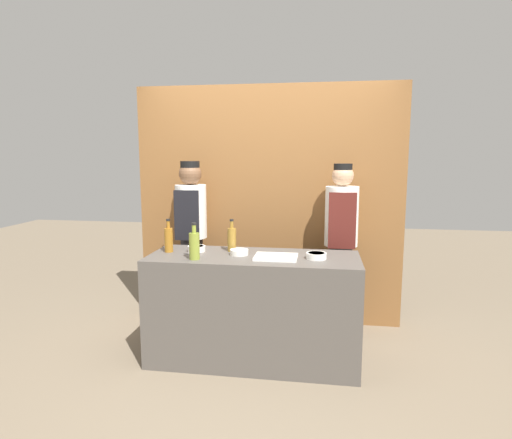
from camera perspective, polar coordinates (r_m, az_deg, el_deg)
name	(u,v)px	position (r m, az deg, el deg)	size (l,w,h in m)	color
ground_plane	(254,359)	(3.81, -0.31, -18.06)	(14.00, 14.00, 0.00)	#756651
cabinet_wall	(268,205)	(4.41, 1.67, 1.92)	(2.69, 0.18, 2.40)	brown
counter	(254,308)	(3.63, -0.32, -11.73)	(1.72, 0.65, 0.90)	#514C47
sauce_bowl_green	(316,255)	(3.42, 8.05, -4.77)	(0.16, 0.16, 0.05)	white
sauce_bowl_white	(239,252)	(3.53, -2.25, -4.33)	(0.15, 0.15, 0.04)	white
sauce_bowl_orange	(197,248)	(3.68, -7.94, -3.83)	(0.15, 0.15, 0.05)	white
cutting_board	(276,257)	(3.42, 2.68, -5.02)	(0.34, 0.26, 0.02)	white
bottle_vinegar	(232,239)	(3.65, -3.25, -2.58)	(0.07, 0.07, 0.28)	olive
bottle_amber	(169,239)	(3.69, -11.57, -2.58)	(0.07, 0.07, 0.28)	#9E661E
bottle_oil	(194,245)	(3.39, -8.23, -3.39)	(0.08, 0.08, 0.29)	olive
chef_left	(191,236)	(4.29, -8.60, -2.13)	(0.30, 0.30, 1.65)	#28282D
chef_right	(341,242)	(4.11, 11.24, -2.98)	(0.31, 0.31, 1.63)	#28282D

